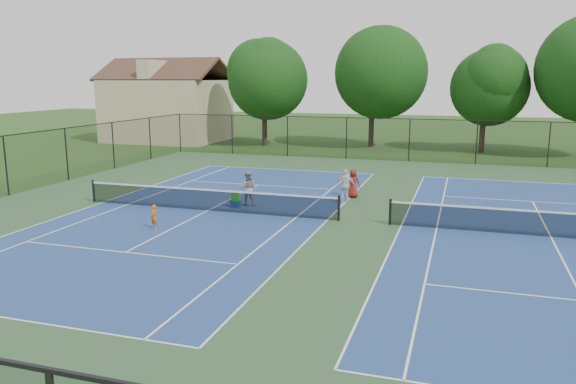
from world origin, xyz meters
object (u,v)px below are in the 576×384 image
(tree_back_a, at_px, (264,75))
(ball_hopper, at_px, (235,196))
(bystander_a, at_px, (345,186))
(tree_back_c, at_px, (486,82))
(instructor, at_px, (248,188))
(child_player, at_px, (154,217))
(clapboard_house, at_px, (168,108))
(tree_back_b, at_px, (373,68))
(bystander_c, at_px, (353,183))
(ball_crate, at_px, (236,204))

(tree_back_a, bearing_deg, ball_hopper, -73.26)
(bystander_a, distance_m, ball_hopper, 5.25)
(tree_back_c, height_order, instructor, tree_back_c)
(child_player, distance_m, instructor, 5.31)
(tree_back_a, height_order, child_player, tree_back_a)
(child_player, bearing_deg, bystander_a, 71.57)
(tree_back_c, xyz_separation_m, clapboard_house, (-28.00, -0.00, -2.39))
(ball_hopper, bearing_deg, tree_back_b, 85.25)
(bystander_a, height_order, bystander_c, bystander_a)
(child_player, distance_m, ball_crate, 4.67)
(tree_back_c, xyz_separation_m, ball_hopper, (-11.08, -24.00, -4.95))
(clapboard_house, xyz_separation_m, instructor, (17.32, -23.48, -2.28))
(clapboard_house, height_order, bystander_a, clapboard_house)
(tree_back_a, bearing_deg, bystander_c, -58.92)
(tree_back_c, xyz_separation_m, bystander_a, (-6.54, -21.38, -4.69))
(instructor, bearing_deg, ball_crate, 38.05)
(clapboard_house, distance_m, instructor, 29.26)
(clapboard_house, bearing_deg, ball_crate, -54.82)
(tree_back_b, relative_size, child_player, 10.51)
(instructor, xyz_separation_m, ball_crate, (-0.40, -0.53, -0.66))
(clapboard_house, relative_size, ball_crate, 28.23)
(bystander_c, bearing_deg, child_player, 54.96)
(tree_back_b, xyz_separation_m, bystander_c, (2.61, -21.26, -5.87))
(bystander_c, xyz_separation_m, ball_crate, (-4.69, -3.75, -0.56))
(bystander_c, relative_size, ball_crate, 3.77)
(tree_back_b, bearing_deg, bystander_c, -83.00)
(clapboard_house, bearing_deg, tree_back_b, 3.01)
(ball_crate, bearing_deg, bystander_a, 29.98)
(tree_back_b, distance_m, tree_back_c, 9.12)
(tree_back_a, xyz_separation_m, ball_crate, (6.92, -23.00, -5.88))
(ball_crate, bearing_deg, child_player, -110.12)
(tree_back_b, bearing_deg, instructor, -93.92)
(tree_back_c, distance_m, instructor, 26.21)
(tree_back_a, distance_m, ball_hopper, 24.65)
(clapboard_house, relative_size, child_player, 11.32)
(ball_hopper, bearing_deg, ball_crate, 0.00)
(tree_back_a, xyz_separation_m, bystander_a, (11.46, -20.38, -5.24))
(instructor, bearing_deg, clapboard_house, -68.23)
(tree_back_b, bearing_deg, ball_hopper, -94.75)
(child_player, height_order, bystander_c, bystander_c)
(clapboard_house, bearing_deg, ball_hopper, -54.82)
(clapboard_house, bearing_deg, bystander_c, -43.15)
(instructor, bearing_deg, ball_hopper, 38.05)
(ball_crate, bearing_deg, clapboard_house, 125.18)
(tree_back_c, relative_size, ball_crate, 21.95)
(clapboard_house, xyz_separation_m, bystander_a, (21.46, -21.38, -2.30))
(tree_back_c, bearing_deg, bystander_c, -107.51)
(instructor, bearing_deg, bystander_a, -167.82)
(tree_back_b, distance_m, instructor, 25.21)
(instructor, distance_m, bystander_a, 4.64)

